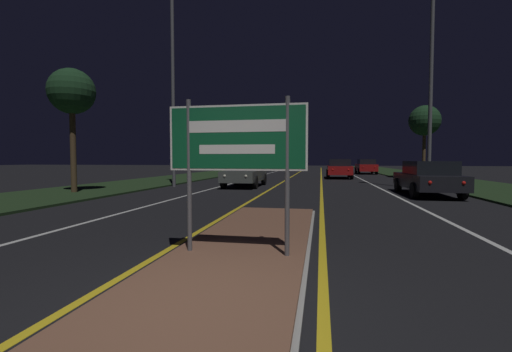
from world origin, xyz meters
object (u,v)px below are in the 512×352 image
(streetlight_left_near, at_px, (173,55))
(car_receding_0, at_px, (428,177))
(highway_sign, at_px, (237,145))
(car_receding_1, at_px, (339,168))
(car_receding_2, at_px, (366,166))
(car_approaching_0, at_px, (245,173))
(streetlight_right_near, at_px, (432,45))

(streetlight_left_near, xyz_separation_m, car_receding_0, (12.16, -2.17, -6.29))
(highway_sign, distance_m, car_receding_0, 11.75)
(car_receding_1, xyz_separation_m, car_receding_2, (3.14, 9.07, -0.01))
(highway_sign, relative_size, streetlight_left_near, 0.20)
(streetlight_left_near, bearing_deg, car_approaching_0, 13.44)
(streetlight_left_near, height_order, car_receding_1, streetlight_left_near)
(streetlight_left_near, relative_size, car_receding_1, 2.63)
(car_receding_0, bearing_deg, streetlight_right_near, 73.20)
(car_receding_1, distance_m, car_approaching_0, 10.75)
(streetlight_right_near, height_order, car_receding_0, streetlight_right_near)
(car_receding_0, distance_m, car_receding_1, 12.66)
(streetlight_right_near, relative_size, car_receding_0, 2.23)
(car_receding_1, bearing_deg, highway_sign, -96.60)
(car_receding_0, bearing_deg, car_receding_2, 89.44)
(car_receding_2, distance_m, car_approaching_0, 20.24)
(streetlight_right_near, bearing_deg, car_receding_2, 91.95)
(streetlight_right_near, bearing_deg, car_approaching_0, 178.26)
(highway_sign, distance_m, car_receding_1, 22.80)
(streetlight_right_near, relative_size, car_receding_2, 2.16)
(streetlight_right_near, relative_size, car_approaching_0, 2.34)
(car_receding_0, xyz_separation_m, car_receding_2, (0.21, 21.38, 0.04))
(highway_sign, height_order, car_receding_0, highway_sign)
(highway_sign, relative_size, car_receding_2, 0.48)
(car_approaching_0, bearing_deg, streetlight_right_near, -1.74)
(highway_sign, bearing_deg, car_receding_1, 83.40)
(streetlight_right_near, xyz_separation_m, car_approaching_0, (-9.25, 0.28, -6.24))
(streetlight_left_near, distance_m, car_receding_0, 13.86)
(highway_sign, xyz_separation_m, car_approaching_0, (-2.86, 13.38, -0.97))
(car_receding_1, xyz_separation_m, car_approaching_0, (-5.47, -9.25, -0.06))
(streetlight_left_near, distance_m, car_receding_2, 23.69)
(car_receding_0, relative_size, car_receding_1, 1.09)
(highway_sign, height_order, car_receding_2, highway_sign)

